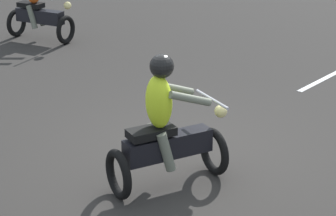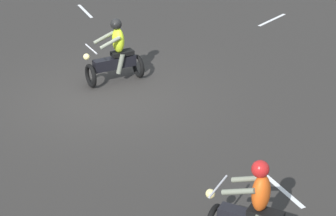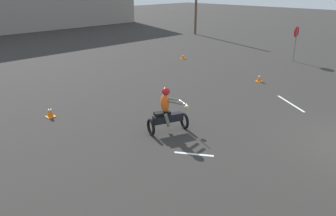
{
  "view_description": "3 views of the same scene",
  "coord_description": "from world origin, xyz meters",
  "px_view_note": "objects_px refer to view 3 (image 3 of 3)",
  "views": [
    {
      "loc": [
        0.74,
        -7.88,
        3.77
      ],
      "look_at": [
        -0.02,
        -0.88,
        1.0
      ],
      "focal_mm": 70.0,
      "sensor_mm": 36.0,
      "label": 1
    },
    {
      "loc": [
        -3.07,
        13.96,
        6.8
      ],
      "look_at": [
        -1.72,
        2.23,
        0.9
      ],
      "focal_mm": 70.0,
      "sensor_mm": 36.0,
      "label": 2
    },
    {
      "loc": [
        -10.99,
        -2.06,
        4.95
      ],
      "look_at": [
        -3.42,
        5.35,
        0.9
      ],
      "focal_mm": 35.0,
      "sensor_mm": 36.0,
      "label": 3
    }
  ],
  "objects_px": {
    "stop_sign": "(296,37)",
    "traffic_cone_near_left": "(183,57)",
    "motorcycle_rider_background": "(167,113)",
    "traffic_cone_mid_center": "(259,78)",
    "traffic_cone_mid_left": "(50,112)"
  },
  "relations": [
    {
      "from": "motorcycle_rider_background",
      "to": "traffic_cone_mid_center",
      "type": "xyz_separation_m",
      "value": [
        7.97,
        0.92,
        -0.52
      ]
    },
    {
      "from": "stop_sign",
      "to": "traffic_cone_near_left",
      "type": "bearing_deg",
      "value": 128.75
    },
    {
      "from": "traffic_cone_near_left",
      "to": "traffic_cone_mid_center",
      "type": "relative_size",
      "value": 0.77
    },
    {
      "from": "traffic_cone_near_left",
      "to": "traffic_cone_mid_center",
      "type": "distance_m",
      "value": 6.88
    },
    {
      "from": "motorcycle_rider_background",
      "to": "traffic_cone_near_left",
      "type": "distance_m",
      "value": 12.1
    },
    {
      "from": "motorcycle_rider_background",
      "to": "traffic_cone_mid_left",
      "type": "relative_size",
      "value": 3.7
    },
    {
      "from": "motorcycle_rider_background",
      "to": "traffic_cone_near_left",
      "type": "height_order",
      "value": "motorcycle_rider_background"
    },
    {
      "from": "traffic_cone_near_left",
      "to": "traffic_cone_mid_center",
      "type": "bearing_deg",
      "value": -101.58
    },
    {
      "from": "traffic_cone_near_left",
      "to": "traffic_cone_mid_center",
      "type": "height_order",
      "value": "traffic_cone_mid_center"
    },
    {
      "from": "stop_sign",
      "to": "traffic_cone_near_left",
      "type": "xyz_separation_m",
      "value": [
        -4.67,
        5.82,
        -1.48
      ]
    },
    {
      "from": "traffic_cone_near_left",
      "to": "traffic_cone_mid_left",
      "type": "height_order",
      "value": "traffic_cone_mid_left"
    },
    {
      "from": "traffic_cone_mid_center",
      "to": "motorcycle_rider_background",
      "type": "bearing_deg",
      "value": -173.43
    },
    {
      "from": "traffic_cone_mid_center",
      "to": "traffic_cone_near_left",
      "type": "bearing_deg",
      "value": 78.42
    },
    {
      "from": "stop_sign",
      "to": "traffic_cone_mid_center",
      "type": "bearing_deg",
      "value": -171.36
    },
    {
      "from": "traffic_cone_mid_center",
      "to": "traffic_cone_mid_left",
      "type": "bearing_deg",
      "value": 161.91
    }
  ]
}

